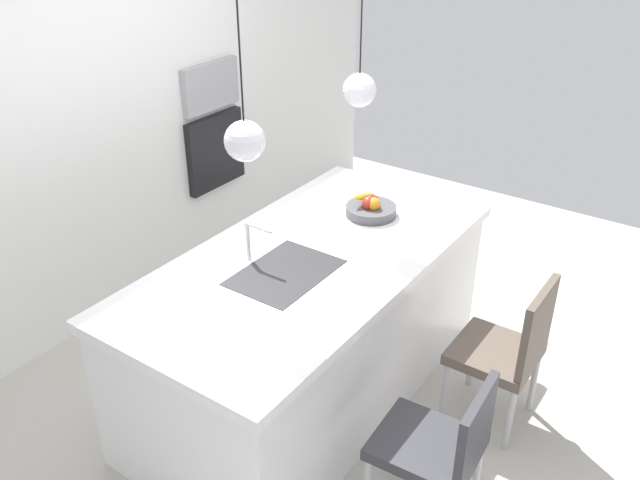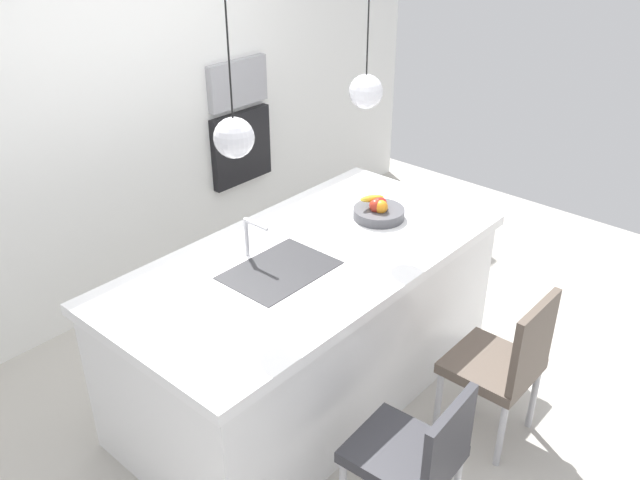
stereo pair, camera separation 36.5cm
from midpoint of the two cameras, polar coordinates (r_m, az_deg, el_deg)
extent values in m
plane|color=#BCB7AD|center=(4.14, 1.64, -12.40)|extent=(6.60, 6.60, 0.00)
cube|color=white|center=(4.58, -14.40, 9.75)|extent=(6.00, 0.10, 2.60)
cube|color=white|center=(3.87, 1.73, -7.62)|extent=(2.19, 1.07, 0.86)
cube|color=white|center=(3.62, 1.84, -1.76)|extent=(2.25, 1.13, 0.06)
cube|color=#2D2D30|center=(3.46, -0.42, -2.74)|extent=(0.56, 0.40, 0.02)
cylinder|color=silver|center=(3.55, -3.31, 0.17)|extent=(0.02, 0.02, 0.22)
cylinder|color=silver|center=(3.45, -2.41, 1.21)|extent=(0.02, 0.16, 0.02)
cylinder|color=#4C4C51|center=(4.01, 7.59, 2.19)|extent=(0.30, 0.30, 0.06)
sphere|color=red|center=(3.98, 7.59, 2.94)|extent=(0.08, 0.08, 0.08)
sphere|color=#B22D1E|center=(3.96, 7.39, 2.82)|extent=(0.08, 0.08, 0.08)
sphere|color=red|center=(4.00, 7.76, 3.01)|extent=(0.07, 0.07, 0.07)
sphere|color=orange|center=(3.95, 7.83, 2.73)|extent=(0.08, 0.08, 0.08)
ellipsoid|color=yellow|center=(4.00, 7.04, 3.44)|extent=(0.19, 0.09, 0.07)
cube|color=#9E9EA3|center=(5.09, -4.98, 13.04)|extent=(0.54, 0.08, 0.34)
cube|color=black|center=(5.25, -4.75, 7.78)|extent=(0.56, 0.08, 0.56)
cube|color=#333338|center=(3.21, 10.39, -17.50)|extent=(0.43, 0.49, 0.06)
cube|color=#333338|center=(3.01, 14.43, -16.27)|extent=(0.39, 0.06, 0.36)
cylinder|color=#B2B2B7|center=(3.54, 8.48, -17.08)|extent=(0.04, 0.04, 0.40)
cube|color=brown|center=(3.76, 17.04, -10.21)|extent=(0.43, 0.43, 0.06)
cube|color=brown|center=(3.56, 20.45, -8.22)|extent=(0.41, 0.04, 0.44)
cylinder|color=#B2B2B7|center=(4.09, 15.36, -10.50)|extent=(0.04, 0.04, 0.41)
cylinder|color=#B2B2B7|center=(3.83, 12.74, -13.27)|extent=(0.04, 0.04, 0.41)
cylinder|color=#B2B2B7|center=(4.00, 20.18, -12.48)|extent=(0.04, 0.04, 0.41)
cylinder|color=#B2B2B7|center=(3.73, 17.87, -15.51)|extent=(0.04, 0.04, 0.41)
sphere|color=silver|center=(2.95, -3.76, 8.54)|extent=(0.18, 0.18, 0.18)
cylinder|color=black|center=(2.84, -4.01, 15.94)|extent=(0.01, 0.01, 0.60)
sphere|color=silver|center=(3.63, 6.84, 12.30)|extent=(0.18, 0.18, 0.18)
cylinder|color=black|center=(3.55, 7.22, 18.35)|extent=(0.01, 0.01, 0.60)
camera|label=1|loc=(0.18, -87.14, 1.57)|focal=37.88mm
camera|label=2|loc=(0.18, 92.86, -1.57)|focal=37.88mm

